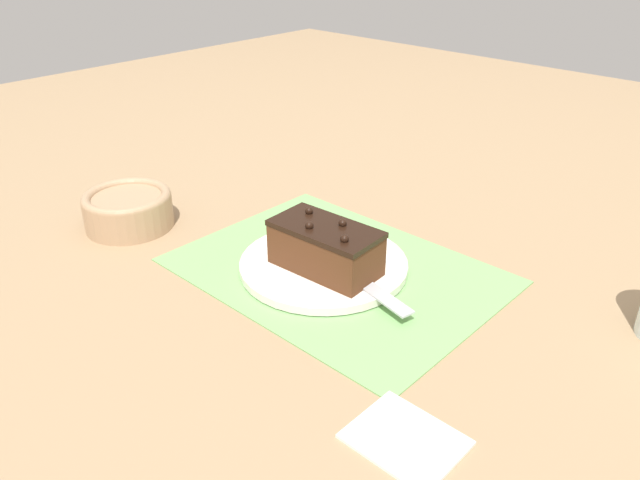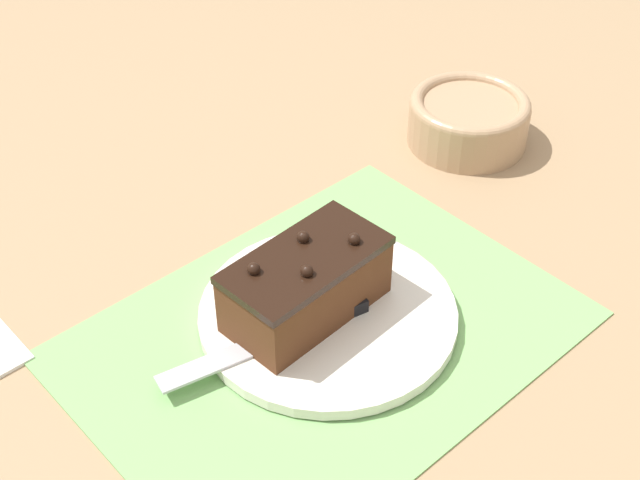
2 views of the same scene
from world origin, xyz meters
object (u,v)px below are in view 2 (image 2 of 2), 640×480
Objects in this scene: chocolate_cake at (305,284)px; serving_knife at (299,326)px; cake_plate at (328,314)px; small_bowl at (469,119)px.

chocolate_cake reaches higher than serving_knife.
cake_plate is 1.71× the size of small_bowl.
small_bowl is at bearing -60.35° from serving_knife.
serving_knife is at bearing 1.98° from cake_plate.
serving_knife is 0.40m from small_bowl.
small_bowl is (-0.38, -0.12, 0.01)m from serving_knife.
serving_knife is (0.04, 0.00, 0.01)m from cake_plate.
serving_knife is at bearing 34.47° from chocolate_cake.
serving_knife is at bearing 17.20° from small_bowl.
cake_plate is 0.04m from serving_knife.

